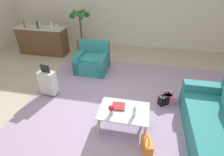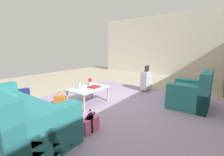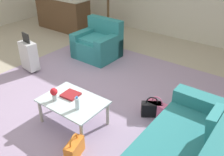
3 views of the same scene
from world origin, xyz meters
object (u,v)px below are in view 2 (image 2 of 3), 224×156
handbag_black (90,122)px  handbag_pink (90,124)px  coffee_table (88,90)px  water_bottle (79,85)px  handbag_orange (61,100)px  flower_vase (90,81)px  armchair (192,95)px  coffee_table_book (94,87)px  suitcase_silver (146,80)px  backpack_navy (23,97)px  couch (5,117)px

handbag_black → handbag_pink: (0.07, 0.06, 0.00)m
coffee_table → water_bottle: water_bottle is taller
handbag_orange → coffee_table: bearing=135.0°
flower_vase → handbag_pink: bearing=43.6°
armchair → coffee_table_book: (1.18, -2.09, 0.13)m
flower_vase → suitcase_silver: 1.98m
backpack_navy → armchair: bearing=123.6°
flower_vase → suitcase_silver: size_ratio=0.24×
coffee_table → coffee_table_book: (-0.12, 0.08, 0.07)m
water_bottle → backpack_navy: (0.80, -1.19, -0.32)m
flower_vase → suitcase_silver: suitcase_silver is taller
coffee_table_book → water_bottle: bearing=-33.4°
couch → water_bottle: couch is taller
coffee_table → flower_vase: size_ratio=4.72×
flower_vase → backpack_navy: 1.71m
couch → armchair: (-3.10, 2.27, -0.00)m
water_bottle → handbag_pink: bearing=55.1°
handbag_orange → coffee_table_book: bearing=137.0°
flower_vase → couch: bearing=1.4°
coffee_table_book → flower_vase: flower_vase is taller
coffee_table_book → handbag_pink: 1.39m
water_bottle → coffee_table_book: size_ratio=0.82×
armchair → handbag_black: 2.52m
couch → coffee_table_book: bearing=174.6°
couch → handbag_pink: (-0.87, 1.04, -0.17)m
coffee_table → water_bottle: (0.20, -0.10, 0.15)m
water_bottle → handbag_orange: 0.61m
water_bottle → flower_vase: bearing=-173.2°
coffee_table → coffee_table_book: size_ratio=3.89×
couch → water_bottle: (-1.60, 0.00, 0.21)m
armchair → handbag_pink: bearing=-28.8°
coffee_table → water_bottle: size_ratio=4.75×
water_bottle → backpack_navy: 1.47m
water_bottle → coffee_table: bearing=153.4°
water_bottle → handbag_orange: water_bottle is taller
water_bottle → handbag_orange: (0.28, -0.38, -0.39)m
handbag_orange → couch: bearing=16.3°
handbag_black → handbag_pink: 0.09m
armchair → coffee_table: (1.30, -2.17, 0.06)m
suitcase_silver → handbag_black: suitcase_silver is taller
armchair → suitcase_silver: armchair is taller
coffee_table → handbag_orange: coffee_table is taller
flower_vase → handbag_orange: (0.70, -0.33, -0.42)m
water_bottle → suitcase_silver: bearing=160.0°
coffee_table → coffee_table_book: 0.16m
handbag_black → handbag_orange: same height
coffee_table_book → handbag_orange: coffee_table_book is taller
backpack_navy → handbag_pink: bearing=91.9°
coffee_table → handbag_orange: size_ratio=2.71×
armchair → backpack_navy: armchair is taller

